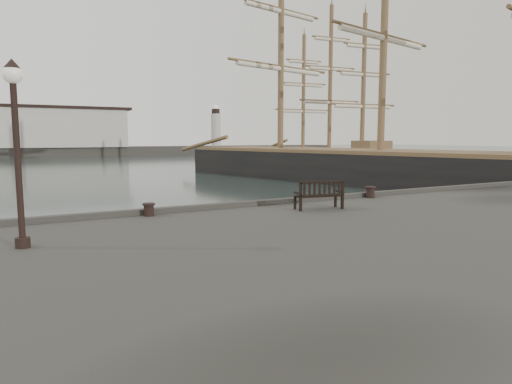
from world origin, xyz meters
The scene contains 8 objects.
ground centered at (0.00, 0.00, 0.00)m, with size 400.00×400.00×0.00m, color black.
breakwater centered at (-4.56, 92.00, 4.30)m, with size 140.00×9.50×12.20m.
bench centered at (0.63, -1.93, 1.87)m, with size 1.75×0.86×0.96m.
bollard_left centered at (-4.88, -0.50, 1.76)m, with size 0.39×0.39×0.41m, color black.
bollard_right centered at (4.27, -0.50, 1.79)m, with size 0.44×0.44×0.46m, color black.
lamp_post centered at (-8.48, -3.25, 4.20)m, with size 0.41×0.41×4.12m.
tall_ship_main centered at (19.99, 15.35, 0.83)m, with size 18.69×44.95×33.07m.
tall_ship_far centered at (29.72, 35.15, 0.76)m, with size 8.53×27.04×22.78m.
Camera 1 is at (-8.69, -14.47, 4.00)m, focal length 32.00 mm.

